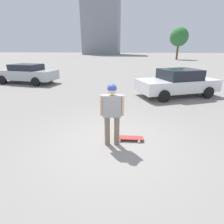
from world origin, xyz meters
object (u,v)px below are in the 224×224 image
Objects in this scene: car_parked_near at (177,82)px; car_parked_far at (26,73)px; person at (112,110)px; skateboard at (129,138)px.

car_parked_far is (2.35, 10.53, 0.00)m from car_parked_near.
person is 11.21m from car_parked_far.
car_parked_near reaches higher than car_parked_far.
person reaches higher than car_parked_far.
skateboard is (0.29, -0.46, -0.94)m from person.
person is 0.35× the size of car_parked_far.
car_parked_far is at bearing -47.57° from skateboard.
car_parked_near is at bearing 174.81° from car_parked_far.
person is at bearing 39.94° from car_parked_near.
car_parked_near is 0.98× the size of car_parked_far.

